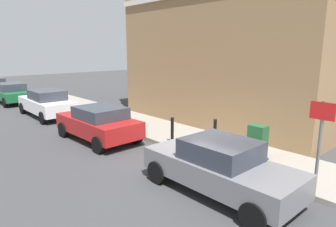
# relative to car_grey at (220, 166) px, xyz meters

# --- Properties ---
(ground) EXTENTS (80.00, 80.00, 0.00)m
(ground) POSITION_rel_car_grey_xyz_m (0.83, 1.33, -0.73)
(ground) COLOR #38383A
(sidewalk) EXTENTS (2.65, 30.00, 0.15)m
(sidewalk) POSITION_rel_car_grey_xyz_m (2.70, 7.33, -0.66)
(sidewalk) COLOR gray
(sidewalk) RESTS_ON ground
(corner_building) EXTENTS (8.02, 10.60, 9.41)m
(corner_building) POSITION_rel_car_grey_xyz_m (7.99, 4.63, 3.97)
(corner_building) COLOR olive
(corner_building) RESTS_ON ground
(car_grey) EXTENTS (1.81, 4.15, 1.44)m
(car_grey) POSITION_rel_car_grey_xyz_m (0.00, 0.00, 0.00)
(car_grey) COLOR slate
(car_grey) RESTS_ON ground
(car_red) EXTENTS (2.00, 3.99, 1.43)m
(car_red) POSITION_rel_car_grey_xyz_m (-0.00, 6.18, 0.02)
(car_red) COLOR maroon
(car_red) RESTS_ON ground
(car_white) EXTENTS (1.87, 4.47, 1.49)m
(car_white) POSITION_rel_car_grey_xyz_m (0.10, 12.09, 0.04)
(car_white) COLOR silver
(car_white) RESTS_ON ground
(car_green) EXTENTS (1.86, 4.12, 1.39)m
(car_green) POSITION_rel_car_grey_xyz_m (-0.13, 18.07, 0.00)
(car_green) COLOR #195933
(car_green) RESTS_ON ground
(utility_cabinet) EXTENTS (0.46, 0.61, 1.15)m
(utility_cabinet) POSITION_rel_car_grey_xyz_m (2.51, 0.44, -0.05)
(utility_cabinet) COLOR #1E4C28
(utility_cabinet) RESTS_ON sidewalk
(bollard_near_cabinet) EXTENTS (0.14, 0.14, 1.04)m
(bollard_near_cabinet) POSITION_rel_car_grey_xyz_m (2.61, 2.27, -0.03)
(bollard_near_cabinet) COLOR black
(bollard_near_cabinet) RESTS_ON sidewalk
(bollard_far_kerb) EXTENTS (0.14, 0.14, 1.04)m
(bollard_far_kerb) POSITION_rel_car_grey_xyz_m (1.63, 3.53, -0.03)
(bollard_far_kerb) COLOR black
(bollard_far_kerb) RESTS_ON sidewalk
(street_sign) EXTENTS (0.08, 0.60, 2.30)m
(street_sign) POSITION_rel_car_grey_xyz_m (1.78, -1.70, 0.93)
(street_sign) COLOR #59595B
(street_sign) RESTS_ON sidewalk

